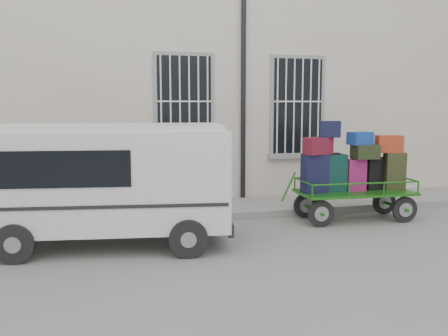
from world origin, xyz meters
TOP-DOWN VIEW (x-y plane):
  - ground at (0.00, 0.00)m, footprint 80.00×80.00m
  - building at (0.00, 5.50)m, footprint 24.00×5.15m
  - sidewalk at (0.00, 2.20)m, footprint 24.00×1.70m
  - luggage_cart at (2.56, 0.79)m, footprint 2.69×1.16m
  - van at (-2.20, 0.23)m, footprint 4.12×2.26m

SIDE VIEW (x-z plane):
  - ground at x=0.00m, z-range 0.00..0.00m
  - sidewalk at x=0.00m, z-range 0.00..0.15m
  - luggage_cart at x=2.56m, z-range -0.03..1.95m
  - van at x=-2.20m, z-range 0.14..2.12m
  - building at x=0.00m, z-range 0.00..6.00m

